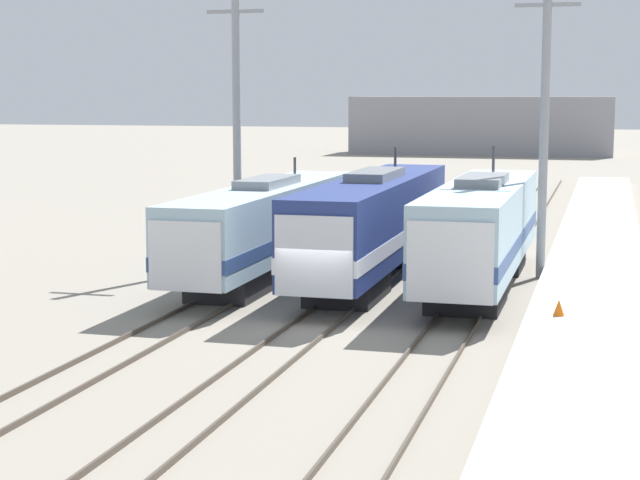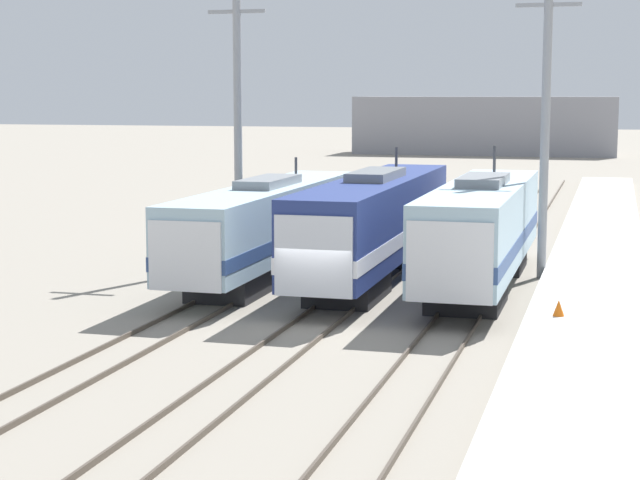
# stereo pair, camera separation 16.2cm
# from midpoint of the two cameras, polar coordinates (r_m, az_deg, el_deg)

# --- Properties ---
(ground_plane) EXTENTS (400.00, 400.00, 0.00)m
(ground_plane) POSITION_cam_midpoint_polar(r_m,az_deg,el_deg) (34.88, -0.26, -4.46)
(ground_plane) COLOR gray
(rail_pair_far_left) EXTENTS (1.51, 120.00, 0.15)m
(rail_pair_far_left) POSITION_cam_midpoint_polar(r_m,az_deg,el_deg) (36.23, -6.90, -3.93)
(rail_pair_far_left) COLOR #4C4238
(rail_pair_far_left) RESTS_ON ground_plane
(rail_pair_center) EXTENTS (1.51, 120.00, 0.15)m
(rail_pair_center) POSITION_cam_midpoint_polar(r_m,az_deg,el_deg) (34.86, -0.26, -4.34)
(rail_pair_center) COLOR #4C4238
(rail_pair_center) RESTS_ON ground_plane
(rail_pair_far_right) EXTENTS (1.51, 120.00, 0.15)m
(rail_pair_far_right) POSITION_cam_midpoint_polar(r_m,az_deg,el_deg) (33.99, 6.83, -4.71)
(rail_pair_far_right) COLOR #4C4238
(rail_pair_far_right) RESTS_ON ground_plane
(locomotive_far_left) EXTENTS (2.81, 17.68, 4.65)m
(locomotive_far_left) POSITION_cam_midpoint_polar(r_m,az_deg,el_deg) (43.05, -3.09, 0.70)
(locomotive_far_left) COLOR #232326
(locomotive_far_left) RESTS_ON ground_plane
(locomotive_center) EXTENTS (2.85, 18.42, 5.12)m
(locomotive_center) POSITION_cam_midpoint_polar(r_m,az_deg,el_deg) (42.33, 2.69, 0.80)
(locomotive_center) COLOR black
(locomotive_center) RESTS_ON ground_plane
(locomotive_far_right) EXTENTS (2.98, 16.87, 5.28)m
(locomotive_far_right) POSITION_cam_midpoint_polar(r_m,az_deg,el_deg) (41.03, 8.43, 0.45)
(locomotive_far_right) COLOR #232326
(locomotive_far_right) RESTS_ON ground_plane
(catenary_tower_left) EXTENTS (2.56, 0.36, 12.36)m
(catenary_tower_left) POSITION_cam_midpoint_polar(r_m,az_deg,el_deg) (46.41, -4.56, 6.49)
(catenary_tower_left) COLOR gray
(catenary_tower_left) RESTS_ON ground_plane
(catenary_tower_right) EXTENTS (2.56, 0.36, 12.36)m
(catenary_tower_right) POSITION_cam_midpoint_polar(r_m,az_deg,el_deg) (43.76, 11.78, 6.28)
(catenary_tower_right) COLOR gray
(catenary_tower_right) RESTS_ON ground_plane
(platform) EXTENTS (4.00, 120.00, 0.43)m
(platform) POSITION_cam_midpoint_polar(r_m,az_deg,el_deg) (33.63, 14.01, -4.79)
(platform) COLOR beige
(platform) RESTS_ON ground_plane
(traffic_cone) EXTENTS (0.37, 0.37, 0.52)m
(traffic_cone) POSITION_cam_midpoint_polar(r_m,az_deg,el_deg) (34.74, 12.49, -3.54)
(traffic_cone) COLOR orange
(traffic_cone) RESTS_ON platform
(depot_building) EXTENTS (31.66, 9.04, 7.06)m
(depot_building) POSITION_cam_midpoint_polar(r_m,az_deg,el_deg) (134.08, 8.58, 6.06)
(depot_building) COLOR gray
(depot_building) RESTS_ON ground_plane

